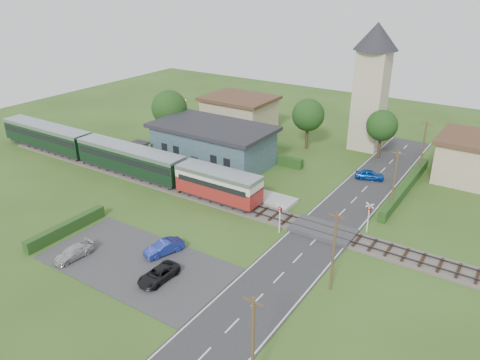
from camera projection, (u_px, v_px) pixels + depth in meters
The scene contains 32 objects.
ground at pixel (228, 214), 49.69m from camera, with size 120.00×120.00×0.00m, color #2D4C19.
railway_track at pixel (238, 206), 51.17m from camera, with size 76.00×3.20×0.49m.
road at pixel (314, 241), 44.67m from camera, with size 6.00×70.00×0.05m, color #28282B.
car_park at pixel (137, 263), 41.26m from camera, with size 17.00×9.00×0.08m, color #333335.
crossing_deck at pixel (323, 230), 46.12m from camera, with size 6.20×3.40×0.45m, color #333335.
platform at pixel (186, 176), 58.58m from camera, with size 30.00×3.00×0.45m, color gray.
equipment_hut at pixel (139, 152), 61.97m from camera, with size 2.30×2.30×2.55m.
station_building at pixel (213, 144), 62.00m from camera, with size 16.00×9.00×5.30m.
train at pixel (112, 154), 60.07m from camera, with size 43.20×2.90×3.40m.
church_tower at pixel (372, 78), 64.42m from camera, with size 6.00×6.00×17.60m.
house_west at pixel (239, 113), 75.17m from camera, with size 10.80×8.80×5.50m.
house_east at pixel (475, 159), 56.87m from camera, with size 8.80×8.80×5.50m.
hedge_carpark at pixel (66, 228), 45.78m from camera, with size 0.80×9.00×1.20m, color #193814.
hedge_roadside at pixel (406, 187), 54.56m from camera, with size 0.80×18.00×1.20m, color #193814.
hedge_station at pixel (232, 149), 66.28m from camera, with size 22.00×0.80×1.30m, color #193814.
tree_a at pixel (169, 108), 68.21m from camera, with size 5.20×5.20×8.00m.
tree_b at pixel (308, 115), 66.22m from camera, with size 4.60×4.60×7.34m.
tree_c at pixel (382, 126), 62.89m from camera, with size 4.20×4.20×6.78m.
utility_pole_a at pixel (253, 344), 27.35m from camera, with size 1.40×0.22×7.00m.
utility_pole_b at pixel (334, 251), 36.52m from camera, with size 1.40×0.22×7.00m.
utility_pole_c at pixel (394, 181), 48.74m from camera, with size 1.40×0.22×7.00m.
utility_pole_d at pixel (423, 148), 57.91m from camera, with size 1.40×0.22×7.00m.
crossing_signal_near at pixel (280, 214), 45.30m from camera, with size 0.84×0.28×3.28m.
crossing_signal_far at pixel (369, 213), 45.36m from camera, with size 0.84×0.28×3.28m.
streetlamp_west at pixel (186, 112), 74.75m from camera, with size 0.30×0.30×5.15m.
streetlamp_east at pixel (446, 144), 61.07m from camera, with size 0.30×0.30×5.15m.
car_on_road at pixel (370, 175), 57.75m from camera, with size 1.41×3.51×1.20m, color #0837A1.
car_park_blue at pixel (164, 247), 42.41m from camera, with size 1.29×3.70×1.22m, color navy.
car_park_silver at pixel (73, 253), 41.78m from camera, with size 1.51×3.70×1.07m, color #B4B4B4.
car_park_dark at pixel (158, 274), 38.76m from camera, with size 1.79×3.89×1.08m, color black.
pedestrian_near at pixel (226, 181), 54.41m from camera, with size 0.62×0.41×1.69m, color gray.
pedestrian_far at pixel (142, 158), 61.00m from camera, with size 0.92×0.72×1.90m, color gray.
Camera 1 is at (25.12, -36.03, 23.54)m, focal length 35.00 mm.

